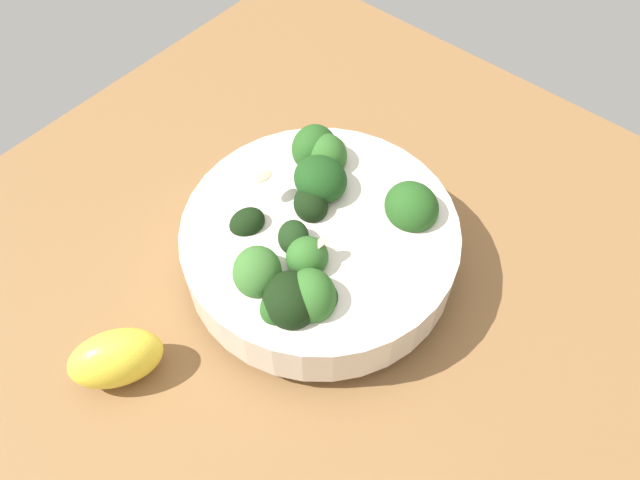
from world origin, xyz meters
TOP-DOWN VIEW (x-y plane):
  - ground_plane at (0.00, 0.00)cm, footprint 63.24×63.24cm
  - bowl_of_broccoli at (-0.60, 1.06)cm, footprint 22.06×22.06cm
  - lemon_wedge at (4.73, 18.01)cm, footprint 7.10×8.03cm

SIDE VIEW (x-z plane):
  - ground_plane at x=0.00cm, z-range -4.29..0.00cm
  - lemon_wedge at x=4.73cm, z-range 0.00..4.79cm
  - bowl_of_broccoli at x=-0.60cm, z-range -0.67..8.65cm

